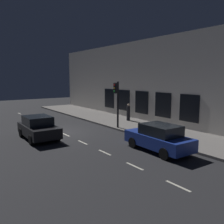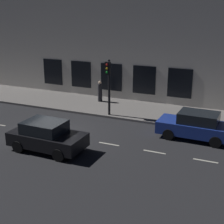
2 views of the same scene
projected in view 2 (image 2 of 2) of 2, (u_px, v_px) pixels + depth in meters
name	position (u px, v px, depth m)	size (l,w,h in m)	color
ground_plane	(54.00, 134.00, 19.68)	(60.00, 60.00, 0.00)	#28282B
sidewalk	(99.00, 106.00, 25.10)	(4.50, 32.00, 0.15)	gray
building_facade	(113.00, 51.00, 26.17)	(0.65, 32.00, 7.77)	beige
lane_centre_line	(68.00, 137.00, 19.29)	(0.12, 27.20, 0.01)	beige
traffic_light	(108.00, 79.00, 21.91)	(0.50, 0.32, 3.76)	black
parked_car_0	(47.00, 136.00, 17.31)	(2.02, 4.01, 1.58)	black
parked_car_1	(196.00, 126.00, 18.81)	(1.94, 4.21, 1.58)	#1E389E
pedestrian_0	(100.00, 92.00, 25.74)	(0.41, 0.41, 1.62)	#232328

